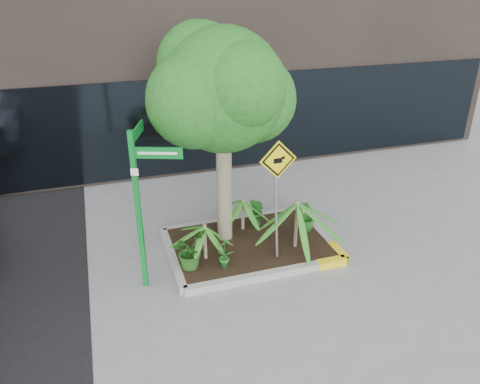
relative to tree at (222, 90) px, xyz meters
name	(u,v)px	position (x,y,z in m)	size (l,w,h in m)	color
ground	(245,257)	(0.22, -0.66, -3.23)	(80.00, 80.00, 0.00)	gray
planter	(251,244)	(0.45, -0.39, -3.13)	(3.35, 2.36, 0.15)	#9E9E99
tree	(222,90)	(0.00, 0.00, 0.00)	(2.95, 2.61, 4.42)	gray
palm_front	(297,203)	(1.25, -0.79, -2.11)	(1.17, 1.17, 1.30)	gray
palm_left	(205,226)	(-0.58, -0.66, -2.38)	(0.84, 0.84, 0.94)	gray
palm_back	(243,200)	(0.47, 0.21, -2.40)	(0.82, 0.82, 0.91)	gray
shrub_a	(189,251)	(-0.93, -0.84, -2.73)	(0.63, 0.63, 0.70)	#225718
shrub_b	(306,216)	(1.72, -0.26, -2.74)	(0.38, 0.38, 0.68)	#20611D
shrub_c	(224,252)	(-0.31, -1.03, -2.76)	(0.33, 0.33, 0.63)	#20661F
shrub_d	(257,211)	(0.81, 0.27, -2.74)	(0.37, 0.37, 0.67)	#20631C
street_sign_post	(141,194)	(-1.70, -0.93, -1.41)	(0.82, 1.06, 2.94)	#0C862B
cattle_sign	(277,180)	(0.75, -0.92, -1.49)	(0.72, 0.32, 2.34)	slate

